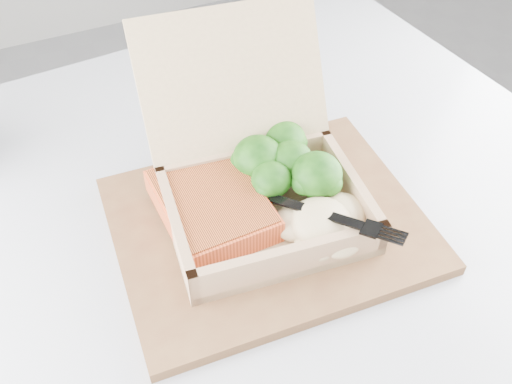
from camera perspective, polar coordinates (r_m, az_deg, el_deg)
name	(u,v)px	position (r m, az deg, el deg)	size (l,w,h in m)	color
cafe_table	(263,335)	(0.77, 0.70, -14.14)	(0.93, 0.93, 0.76)	black
serving_tray	(268,224)	(0.62, 1.21, -3.22)	(0.32, 0.26, 0.01)	brown
takeout_container	(255,169)	(0.60, -0.11, 2.34)	(0.23, 0.26, 0.18)	tan
salmon_fillet	(212,205)	(0.60, -4.46, -1.34)	(0.10, 0.13, 0.03)	#E55C2C
broccoli_pile	(291,167)	(0.62, 3.50, 2.52)	(0.13, 0.13, 0.05)	#2F751A
mashed_potatoes	(321,222)	(0.58, 6.50, -3.00)	(0.10, 0.09, 0.04)	beige
plastic_fork	(297,204)	(0.57, 4.17, -1.25)	(0.10, 0.13, 0.01)	black
receipt	(211,136)	(0.74, -4.49, 5.60)	(0.07, 0.12, 0.00)	white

